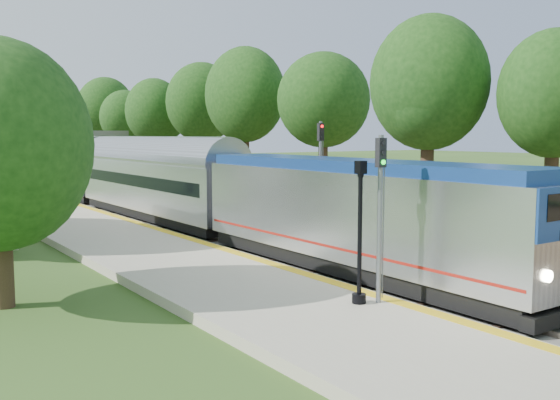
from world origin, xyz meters
TOP-DOWN VIEW (x-y plane):
  - trackbed at (2.00, 60.00)m, footprint 9.50×170.00m
  - platform at (-5.20, 16.00)m, footprint 6.40×68.00m
  - yellow_stripe at (-2.35, 16.00)m, footprint 0.55×68.00m
  - embankment at (10.35, 60.00)m, footprint 10.64×170.00m
  - signal_gantry at (2.47, 54.99)m, footprint 8.40×0.38m
  - trees_behind_platform at (-11.17, 20.67)m, footprint 7.82×53.32m
  - train at (0.00, 64.39)m, footprint 3.08×123.55m
  - lamppost_far at (-3.48, 8.65)m, footprint 0.46×0.46m
  - signal_platform at (-2.90, 8.35)m, footprint 0.32×0.25m
  - signal_farside at (6.20, 22.93)m, footprint 0.35×0.28m

SIDE VIEW (x-z plane):
  - trackbed at x=2.00m, z-range -0.07..0.21m
  - platform at x=-5.20m, z-range 0.00..0.38m
  - yellow_stripe at x=-2.35m, z-range 0.38..0.39m
  - embankment at x=10.35m, z-range -3.89..7.80m
  - train at x=0.00m, z-range 0.05..4.58m
  - lamppost_far at x=-3.48m, z-range 0.13..4.75m
  - signal_platform at x=-2.90m, z-range 1.00..6.43m
  - signal_farside at x=6.20m, z-range 0.84..7.31m
  - trees_behind_platform at x=-11.17m, z-range 0.93..8.14m
  - signal_gantry at x=2.47m, z-range 1.72..7.92m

